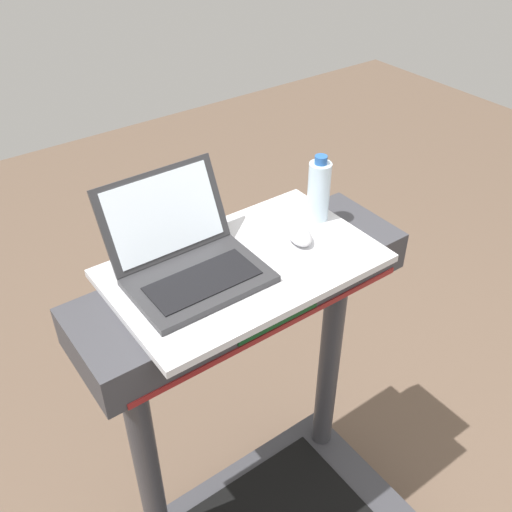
% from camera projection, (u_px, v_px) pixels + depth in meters
% --- Properties ---
extents(desk_board, '(0.67, 0.41, 0.02)m').
position_uv_depth(desk_board, '(244.00, 266.00, 1.46)').
color(desk_board, silver).
rests_on(desk_board, treadmill_base).
extents(laptop, '(0.32, 0.31, 0.22)m').
position_uv_depth(laptop, '(188.00, 258.00, 1.39)').
color(laptop, '#2D2D30').
rests_on(laptop, desk_board).
extents(computer_mouse, '(0.09, 0.11, 0.03)m').
position_uv_depth(computer_mouse, '(299.00, 235.00, 1.52)').
color(computer_mouse, '#B2B2B7').
rests_on(computer_mouse, desk_board).
extents(water_bottle, '(0.06, 0.06, 0.19)m').
position_uv_depth(water_bottle, '(319.00, 190.00, 1.57)').
color(water_bottle, silver).
rests_on(water_bottle, desk_board).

